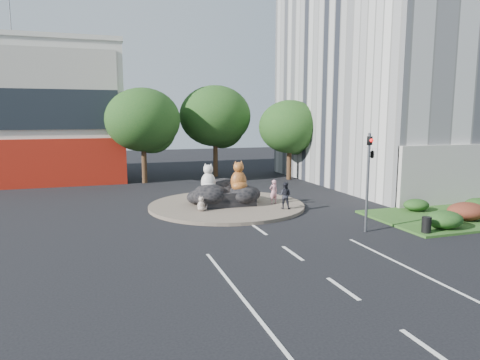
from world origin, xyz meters
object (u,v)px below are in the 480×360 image
object	(u,v)px
litter_bin	(426,225)
pedestrian_dark	(285,195)
cat_tabby	(239,176)
kitten_calico	(201,203)
pedestrian_pink	(274,192)
cat_white	(208,177)
kitten_white	(254,200)

from	to	relation	value
litter_bin	pedestrian_dark	bearing A→B (deg)	122.91
cat_tabby	kitten_calico	distance (m)	3.17
pedestrian_pink	pedestrian_dark	bearing A→B (deg)	83.76
kitten_calico	cat_tabby	bearing A→B (deg)	52.18
cat_white	cat_tabby	xyz separation A→B (m)	(1.86, -0.48, 0.08)
kitten_calico	pedestrian_pink	distance (m)	5.02
cat_tabby	litter_bin	distance (m)	11.34
kitten_white	pedestrian_dark	xyz separation A→B (m)	(1.50, -1.44, 0.44)
pedestrian_pink	pedestrian_dark	xyz separation A→B (m)	(0.05, -1.66, 0.05)
kitten_calico	pedestrian_dark	size ratio (longest dim) A/B	0.55
pedestrian_pink	litter_bin	size ratio (longest dim) A/B	1.95
kitten_calico	litter_bin	xyz separation A→B (m)	(9.53, -7.95, -0.13)
cat_white	pedestrian_dark	distance (m)	4.94
cat_white	litter_bin	xyz separation A→B (m)	(8.72, -9.37, -1.48)
cat_tabby	kitten_white	bearing A→B (deg)	-30.83
cat_tabby	kitten_white	distance (m)	1.79
pedestrian_pink	litter_bin	world-z (taller)	pedestrian_pink
cat_white	pedestrian_pink	xyz separation A→B (m)	(4.16, -0.74, -1.02)
pedestrian_dark	cat_tabby	bearing A→B (deg)	-5.89
cat_white	pedestrian_dark	xyz separation A→B (m)	(4.21, -2.40, -0.98)
pedestrian_pink	kitten_calico	bearing A→B (deg)	-0.32
kitten_calico	kitten_white	distance (m)	3.55
kitten_calico	pedestrian_pink	size ratio (longest dim) A/B	0.58
cat_tabby	pedestrian_dark	world-z (taller)	cat_tabby
cat_tabby	pedestrian_pink	size ratio (longest dim) A/B	1.26
kitten_white	cat_tabby	bearing A→B (deg)	116.15
kitten_white	pedestrian_pink	bearing A→B (deg)	-26.19
cat_white	cat_tabby	size ratio (longest dim) A/B	0.92
cat_tabby	kitten_calico	size ratio (longest dim) A/B	2.17
kitten_white	pedestrian_pink	distance (m)	1.52
pedestrian_pink	cat_tabby	bearing A→B (deg)	-14.57
kitten_calico	litter_bin	world-z (taller)	kitten_calico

